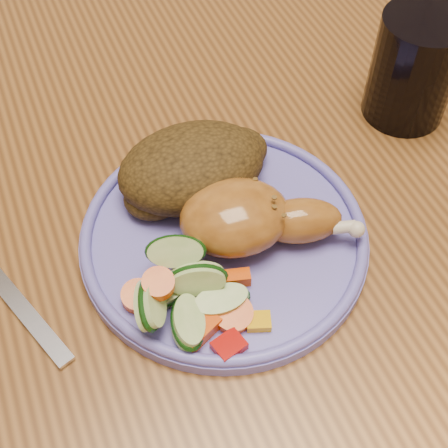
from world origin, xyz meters
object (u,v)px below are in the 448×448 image
object	(u,v)px
plate	(224,239)
fork	(6,289)
drinking_glass	(414,68)
dining_table	(277,199)
chair_far	(128,20)

from	to	relation	value
plate	fork	distance (m)	0.19
drinking_glass	dining_table	bearing A→B (deg)	179.79
drinking_glass	plate	bearing A→B (deg)	-160.01
dining_table	fork	distance (m)	0.30
plate	drinking_glass	distance (m)	0.26
chair_far	plate	distance (m)	0.76
dining_table	plate	distance (m)	0.16
plate	drinking_glass	bearing A→B (deg)	19.99
dining_table	chair_far	distance (m)	0.65
fork	drinking_glass	xyz separation A→B (m)	(0.42, 0.06, 0.05)
dining_table	chair_far	xyz separation A→B (m)	(0.00, 0.63, -0.17)
chair_far	plate	size ratio (longest dim) A/B	3.65
plate	fork	size ratio (longest dim) A/B	1.51
chair_far	fork	size ratio (longest dim) A/B	5.49
dining_table	plate	bearing A→B (deg)	-138.94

